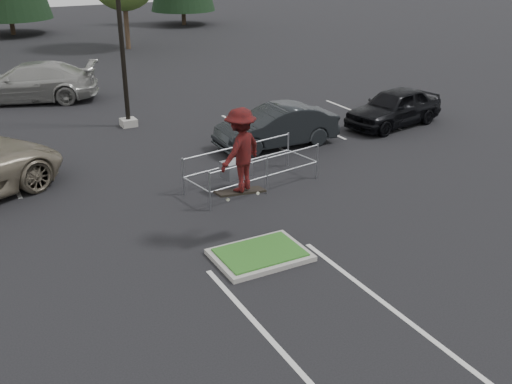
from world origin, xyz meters
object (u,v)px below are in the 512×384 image
cart_corral (240,167)px  car_r_black (395,107)px  light_pole (119,9)px  skateboarder (240,150)px  car_r_charc (276,126)px  car_far_silver (32,82)px

cart_corral → car_r_black: bearing=10.6°
light_pole → skateboarder: bearing=-92.6°
cart_corral → car_r_charc: bearing=36.2°
cart_corral → skateboarder: skateboarder is taller
light_pole → car_r_charc: light_pole is taller
skateboarder → car_r_black: size_ratio=0.50×
cart_corral → car_r_charc: (3.04, 3.07, 0.02)m
cart_corral → car_r_charc: 4.32m
skateboarder → light_pole: bearing=-119.3°
skateboarder → car_far_silver: 17.20m
light_pole → cart_corral: size_ratio=2.38×
light_pole → skateboarder: (-0.51, -11.00, -2.17)m
light_pole → car_far_silver: bearing=114.0°
car_r_charc → car_r_black: size_ratio=1.02×
cart_corral → car_far_silver: bearing=95.3°
skateboarder → car_far_silver: size_ratio=0.36×
light_pole → cart_corral: (0.96, -8.07, -3.83)m
skateboarder → car_far_silver: skateboarder is taller
car_r_black → car_far_silver: size_ratio=0.72×
light_pole → car_r_charc: 7.45m
light_pole → cart_corral: light_pole is taller
cart_corral → skateboarder: 3.67m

